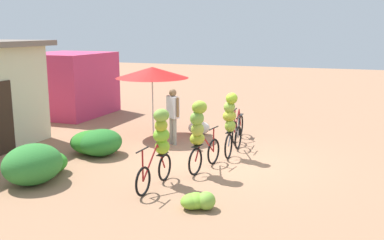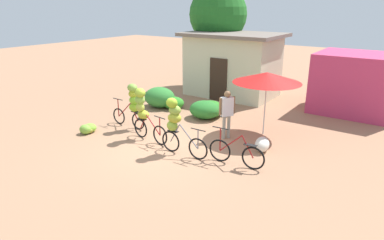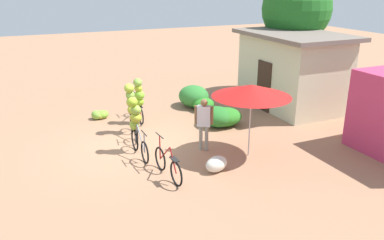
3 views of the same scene
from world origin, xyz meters
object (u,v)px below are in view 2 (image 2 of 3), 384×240
at_px(market_umbrella, 267,77).
at_px(bicycle_center_loaded, 176,122).
at_px(bicycle_by_shop, 236,153).
at_px(shop_pink, 356,83).
at_px(bicycle_near_pile, 143,110).
at_px(building_low, 232,64).
at_px(tree_behind_building, 218,15).
at_px(banana_pile_on_ground, 89,129).
at_px(bicycle_leftmost, 133,103).
at_px(person_vendor, 227,110).
at_px(produce_sack, 262,144).

relative_size(market_umbrella, bicycle_center_loaded, 1.32).
bearing_deg(bicycle_by_shop, shop_pink, 77.17).
bearing_deg(bicycle_near_pile, building_low, 93.36).
distance_m(tree_behind_building, market_umbrella, 7.67).
xyz_separation_m(building_low, bicycle_near_pile, (0.41, -6.91, -0.53)).
height_order(shop_pink, banana_pile_on_ground, shop_pink).
distance_m(bicycle_leftmost, person_vendor, 3.45).
bearing_deg(bicycle_leftmost, person_vendor, 18.34).
bearing_deg(market_umbrella, bicycle_near_pile, -139.12).
bearing_deg(bicycle_near_pile, market_umbrella, 40.88).
height_order(bicycle_near_pile, bicycle_center_loaded, bicycle_near_pile).
height_order(building_low, bicycle_by_shop, building_low).
bearing_deg(bicycle_by_shop, bicycle_center_loaded, -171.00).
bearing_deg(produce_sack, bicycle_center_loaded, -141.73).
xyz_separation_m(bicycle_by_shop, person_vendor, (-1.24, 1.65, 0.65)).
height_order(tree_behind_building, bicycle_by_shop, tree_behind_building).
xyz_separation_m(bicycle_near_pile, person_vendor, (2.25, 1.64, -0.00)).
height_order(building_low, tree_behind_building, tree_behind_building).
xyz_separation_m(tree_behind_building, banana_pile_on_ground, (-0.02, -8.83, -3.64)).
relative_size(shop_pink, person_vendor, 1.93).
relative_size(bicycle_by_shop, produce_sack, 2.42).
height_order(market_umbrella, bicycle_leftmost, market_umbrella).
bearing_deg(tree_behind_building, bicycle_near_pile, -76.11).
height_order(banana_pile_on_ground, person_vendor, person_vendor).
relative_size(market_umbrella, bicycle_near_pile, 1.32).
height_order(market_umbrella, person_vendor, market_umbrella).
height_order(bicycle_center_loaded, bicycle_by_shop, bicycle_center_loaded).
relative_size(tree_behind_building, bicycle_leftmost, 3.17).
relative_size(shop_pink, tree_behind_building, 0.60).
bearing_deg(produce_sack, banana_pile_on_ground, -160.46).
relative_size(bicycle_near_pile, bicycle_center_loaded, 1.01).
bearing_deg(building_low, produce_sack, -53.61).
height_order(building_low, produce_sack, building_low).
bearing_deg(shop_pink, produce_sack, -103.71).
relative_size(produce_sack, person_vendor, 0.42).
bearing_deg(banana_pile_on_ground, bicycle_leftmost, 51.00).
bearing_deg(person_vendor, market_umbrella, 50.60).
bearing_deg(banana_pile_on_ground, tree_behind_building, 89.85).
relative_size(tree_behind_building, bicycle_near_pile, 3.04).
xyz_separation_m(tree_behind_building, bicycle_by_shop, (5.50, -8.14, -3.42)).
distance_m(produce_sack, person_vendor, 1.68).
distance_m(tree_behind_building, person_vendor, 8.25).
bearing_deg(person_vendor, bicycle_leftmost, -161.66).
xyz_separation_m(tree_behind_building, market_umbrella, (5.15, -5.41, -1.76)).
xyz_separation_m(bicycle_near_pile, banana_pile_on_ground, (-2.03, -0.70, -0.87)).
xyz_separation_m(building_low, tree_behind_building, (-1.60, 1.22, 2.24)).
bearing_deg(tree_behind_building, building_low, -37.26).
bearing_deg(produce_sack, tree_behind_building, 130.06).
relative_size(market_umbrella, person_vendor, 1.39).
bearing_deg(produce_sack, bicycle_by_shop, -98.80).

